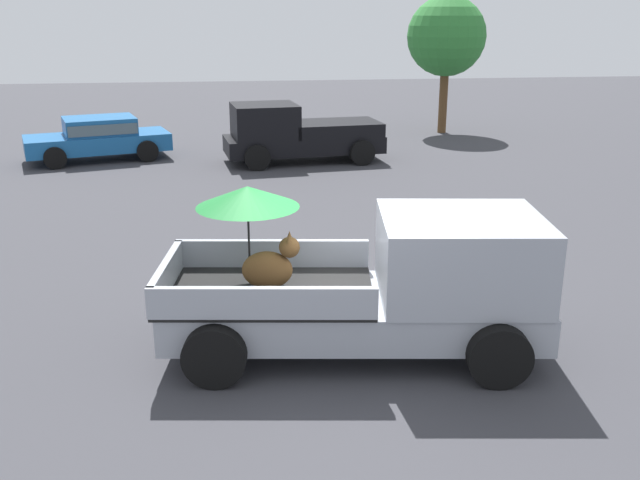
# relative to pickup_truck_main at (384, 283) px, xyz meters

# --- Properties ---
(ground_plane) EXTENTS (80.00, 80.00, 0.00)m
(ground_plane) POSITION_rel_pickup_truck_main_xyz_m (-0.40, 0.04, -0.98)
(ground_plane) COLOR #38383D
(pickup_truck_main) EXTENTS (5.26, 2.80, 2.24)m
(pickup_truck_main) POSITION_rel_pickup_truck_main_xyz_m (0.00, 0.00, 0.00)
(pickup_truck_main) COLOR black
(pickup_truck_main) RESTS_ON ground
(pickup_truck_red) EXTENTS (4.96, 2.57, 1.80)m
(pickup_truck_red) POSITION_rel_pickup_truck_main_xyz_m (0.16, 12.85, -0.11)
(pickup_truck_red) COLOR black
(pickup_truck_red) RESTS_ON ground
(parked_sedan_near) EXTENTS (4.62, 2.88, 1.33)m
(parked_sedan_near) POSITION_rel_pickup_truck_main_xyz_m (-5.93, 13.98, -0.24)
(parked_sedan_near) COLOR black
(parked_sedan_near) RESTS_ON ground
(tree_by_lot) EXTENTS (2.92, 2.92, 5.03)m
(tree_by_lot) POSITION_rel_pickup_truck_main_xyz_m (6.27, 17.67, 2.57)
(tree_by_lot) COLOR brown
(tree_by_lot) RESTS_ON ground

